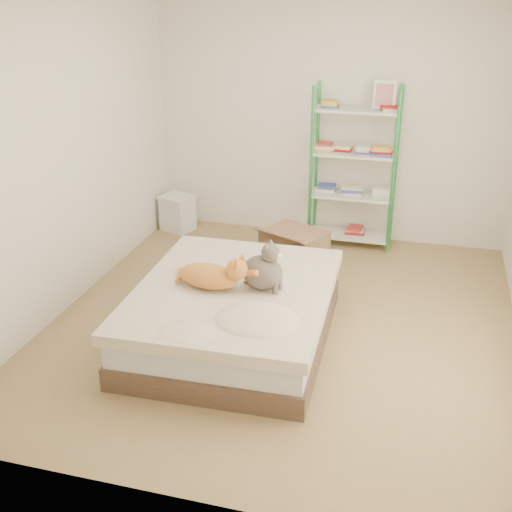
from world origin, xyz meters
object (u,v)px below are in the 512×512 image
(bed, at_px, (234,314))
(white_bin, at_px, (178,213))
(orange_cat, at_px, (208,273))
(grey_cat, at_px, (263,265))
(cardboard_box, at_px, (294,249))
(shelf_unit, at_px, (354,166))

(bed, bearing_deg, white_bin, 120.19)
(orange_cat, bearing_deg, white_bin, 126.25)
(bed, distance_m, orange_cat, 0.40)
(grey_cat, bearing_deg, orange_cat, 111.21)
(orange_cat, xyz_separation_m, cardboard_box, (0.36, 1.53, -0.39))
(shelf_unit, distance_m, white_bin, 2.07)
(white_bin, bearing_deg, grey_cat, -53.64)
(grey_cat, xyz_separation_m, shelf_unit, (0.40, 2.23, 0.20))
(grey_cat, distance_m, shelf_unit, 2.27)
(orange_cat, height_order, cardboard_box, orange_cat)
(grey_cat, xyz_separation_m, white_bin, (-1.55, 2.11, -0.46))
(shelf_unit, relative_size, cardboard_box, 2.44)
(orange_cat, distance_m, cardboard_box, 1.62)
(bed, xyz_separation_m, cardboard_box, (0.17, 1.48, -0.04))
(bed, xyz_separation_m, orange_cat, (-0.19, -0.04, 0.35))
(bed, relative_size, cardboard_box, 2.65)
(cardboard_box, bearing_deg, orange_cat, -79.14)
(bed, distance_m, white_bin, 2.53)
(cardboard_box, bearing_deg, grey_cat, -63.94)
(shelf_unit, xyz_separation_m, cardboard_box, (-0.45, -0.78, -0.67))
(cardboard_box, bearing_deg, white_bin, -179.81)
(shelf_unit, relative_size, white_bin, 4.01)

